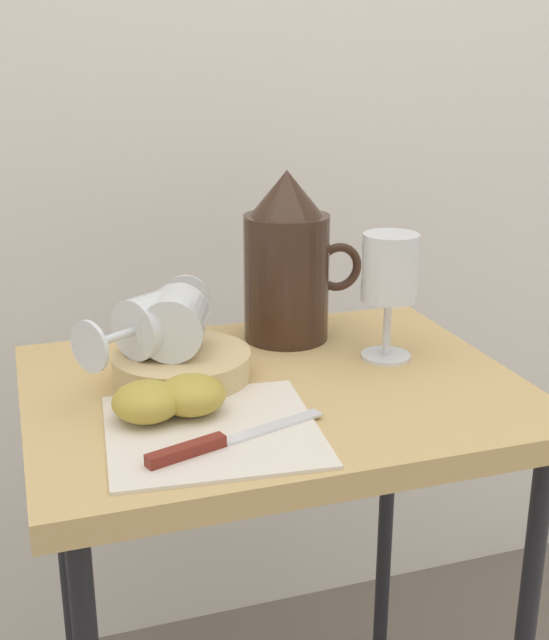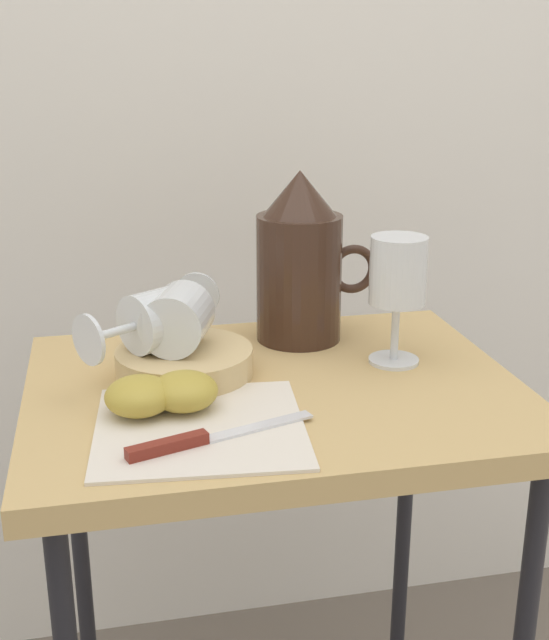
{
  "view_description": "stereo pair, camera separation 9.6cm",
  "coord_description": "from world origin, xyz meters",
  "px_view_note": "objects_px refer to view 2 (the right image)",
  "views": [
    {
      "loc": [
        -0.28,
        -0.86,
        1.1
      ],
      "look_at": [
        0.0,
        0.0,
        0.8
      ],
      "focal_mm": 46.18,
      "sensor_mm": 36.0,
      "label": 1
    },
    {
      "loc": [
        -0.19,
        -0.89,
        1.1
      ],
      "look_at": [
        0.0,
        0.0,
        0.8
      ],
      "focal_mm": 46.18,
      "sensor_mm": 36.0,
      "label": 2
    }
  ],
  "objects_px": {
    "pitcher": "(300,273)",
    "wine_glass_tipped_far": "(179,318)",
    "apple_half_right": "(184,391)",
    "basket_tray": "(184,363)",
    "apple_half_left": "(139,396)",
    "wine_glass_tipped_near": "(160,319)",
    "table": "(274,439)",
    "knife": "(196,440)",
    "wine_glass_upright": "(398,278)"
  },
  "relations": [
    {
      "from": "pitcher",
      "to": "wine_glass_tipped_far",
      "type": "bearing_deg",
      "value": -150.87
    },
    {
      "from": "apple_half_right",
      "to": "pitcher",
      "type": "bearing_deg",
      "value": 48.84
    },
    {
      "from": "basket_tray",
      "to": "apple_half_left",
      "type": "relative_size",
      "value": 2.22
    },
    {
      "from": "wine_glass_tipped_near",
      "to": "table",
      "type": "bearing_deg",
      "value": -23.86
    },
    {
      "from": "knife",
      "to": "wine_glass_upright",
      "type": "bearing_deg",
      "value": 33.31
    },
    {
      "from": "table",
      "to": "wine_glass_tipped_near",
      "type": "xyz_separation_m",
      "value": [
        -0.13,
        0.06,
        0.15
      ]
    },
    {
      "from": "pitcher",
      "to": "apple_half_left",
      "type": "xyz_separation_m",
      "value": [
        -0.23,
        -0.21,
        -0.07
      ]
    },
    {
      "from": "table",
      "to": "apple_half_left",
      "type": "xyz_separation_m",
      "value": [
        -0.16,
        -0.06,
        0.1
      ]
    },
    {
      "from": "wine_glass_upright",
      "to": "apple_half_left",
      "type": "bearing_deg",
      "value": -163.6
    },
    {
      "from": "knife",
      "to": "wine_glass_tipped_near",
      "type": "bearing_deg",
      "value": 94.73
    },
    {
      "from": "basket_tray",
      "to": "wine_glass_tipped_near",
      "type": "xyz_separation_m",
      "value": [
        -0.03,
        0.01,
        0.05
      ]
    },
    {
      "from": "wine_glass_tipped_far",
      "to": "apple_half_right",
      "type": "relative_size",
      "value": 2.1
    },
    {
      "from": "wine_glass_upright",
      "to": "apple_half_left",
      "type": "height_order",
      "value": "wine_glass_upright"
    },
    {
      "from": "apple_half_left",
      "to": "wine_glass_tipped_far",
      "type": "bearing_deg",
      "value": 63.65
    },
    {
      "from": "apple_half_left",
      "to": "knife",
      "type": "bearing_deg",
      "value": -59.31
    },
    {
      "from": "wine_glass_upright",
      "to": "table",
      "type": "bearing_deg",
      "value": -167.56
    },
    {
      "from": "pitcher",
      "to": "apple_half_right",
      "type": "relative_size",
      "value": 3.08
    },
    {
      "from": "table",
      "to": "pitcher",
      "type": "height_order",
      "value": "pitcher"
    },
    {
      "from": "table",
      "to": "knife",
      "type": "relative_size",
      "value": 3.55
    },
    {
      "from": "wine_glass_upright",
      "to": "knife",
      "type": "relative_size",
      "value": 0.81
    },
    {
      "from": "pitcher",
      "to": "wine_glass_tipped_far",
      "type": "height_order",
      "value": "pitcher"
    },
    {
      "from": "wine_glass_upright",
      "to": "knife",
      "type": "distance_m",
      "value": 0.34
    },
    {
      "from": "wine_glass_upright",
      "to": "apple_half_left",
      "type": "distance_m",
      "value": 0.35
    },
    {
      "from": "pitcher",
      "to": "wine_glass_upright",
      "type": "bearing_deg",
      "value": -49.48
    },
    {
      "from": "basket_tray",
      "to": "wine_glass_tipped_far",
      "type": "xyz_separation_m",
      "value": [
        -0.0,
        0.01,
        0.06
      ]
    },
    {
      "from": "table",
      "to": "basket_tray",
      "type": "xyz_separation_m",
      "value": [
        -0.1,
        0.05,
        0.09
      ]
    },
    {
      "from": "basket_tray",
      "to": "apple_half_right",
      "type": "distance_m",
      "value": 0.1
    },
    {
      "from": "basket_tray",
      "to": "pitcher",
      "type": "xyz_separation_m",
      "value": [
        0.17,
        0.1,
        0.08
      ]
    },
    {
      "from": "wine_glass_tipped_near",
      "to": "apple_half_right",
      "type": "distance_m",
      "value": 0.12
    },
    {
      "from": "pitcher",
      "to": "table",
      "type": "bearing_deg",
      "value": -114.08
    },
    {
      "from": "table",
      "to": "wine_glass_upright",
      "type": "distance_m",
      "value": 0.25
    },
    {
      "from": "wine_glass_tipped_far",
      "to": "knife",
      "type": "relative_size",
      "value": 0.78
    },
    {
      "from": "wine_glass_upright",
      "to": "pitcher",
      "type": "bearing_deg",
      "value": 130.52
    },
    {
      "from": "apple_half_left",
      "to": "wine_glass_upright",
      "type": "bearing_deg",
      "value": 16.4
    },
    {
      "from": "basket_tray",
      "to": "knife",
      "type": "relative_size",
      "value": 0.82
    },
    {
      "from": "apple_half_left",
      "to": "apple_half_right",
      "type": "bearing_deg",
      "value": 3.24
    },
    {
      "from": "wine_glass_tipped_far",
      "to": "wine_glass_tipped_near",
      "type": "bearing_deg",
      "value": 168.46
    },
    {
      "from": "wine_glass_tipped_near",
      "to": "wine_glass_tipped_far",
      "type": "relative_size",
      "value": 1.04
    },
    {
      "from": "wine_glass_tipped_far",
      "to": "knife",
      "type": "xyz_separation_m",
      "value": [
        -0.01,
        -0.2,
        -0.06
      ]
    },
    {
      "from": "pitcher",
      "to": "wine_glass_tipped_far",
      "type": "xyz_separation_m",
      "value": [
        -0.17,
        -0.1,
        -0.02
      ]
    },
    {
      "from": "knife",
      "to": "apple_half_left",
      "type": "bearing_deg",
      "value": 120.69
    },
    {
      "from": "pitcher",
      "to": "basket_tray",
      "type": "bearing_deg",
      "value": -148.54
    },
    {
      "from": "basket_tray",
      "to": "wine_glass_upright",
      "type": "distance_m",
      "value": 0.28
    },
    {
      "from": "table",
      "to": "apple_half_right",
      "type": "distance_m",
      "value": 0.16
    },
    {
      "from": "wine_glass_upright",
      "to": "wine_glass_tipped_near",
      "type": "bearing_deg",
      "value": 175.91
    },
    {
      "from": "wine_glass_tipped_near",
      "to": "basket_tray",
      "type": "bearing_deg",
      "value": -23.09
    },
    {
      "from": "basket_tray",
      "to": "wine_glass_tipped_far",
      "type": "height_order",
      "value": "wine_glass_tipped_far"
    },
    {
      "from": "apple_half_left",
      "to": "wine_glass_tipped_near",
      "type": "bearing_deg",
      "value": 73.86
    },
    {
      "from": "basket_tray",
      "to": "pitcher",
      "type": "distance_m",
      "value": 0.21
    },
    {
      "from": "wine_glass_tipped_far",
      "to": "apple_half_left",
      "type": "xyz_separation_m",
      "value": [
        -0.06,
        -0.11,
        -0.05
      ]
    }
  ]
}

